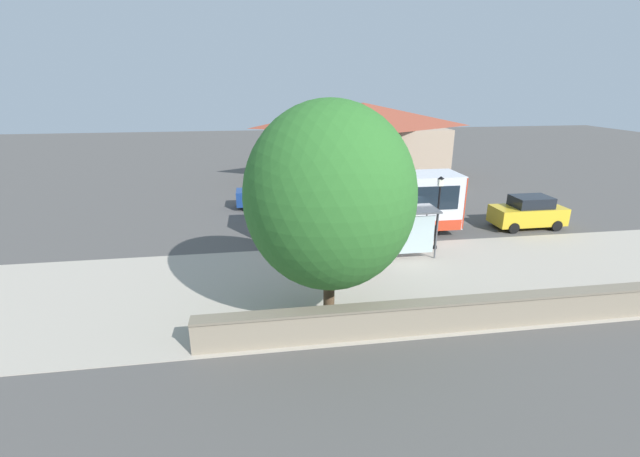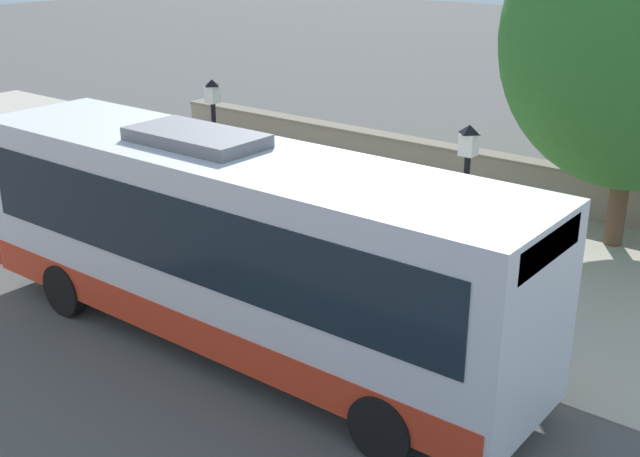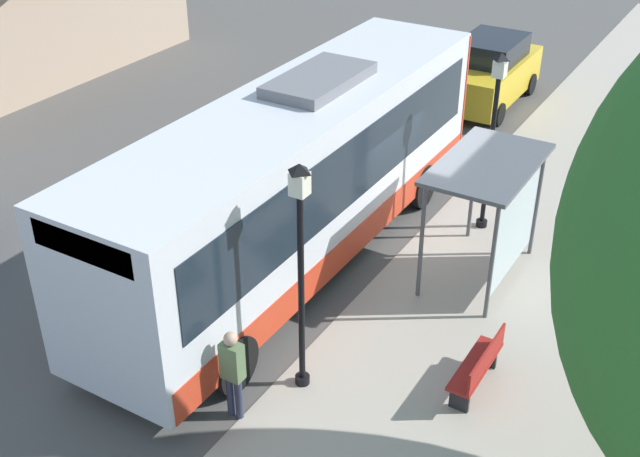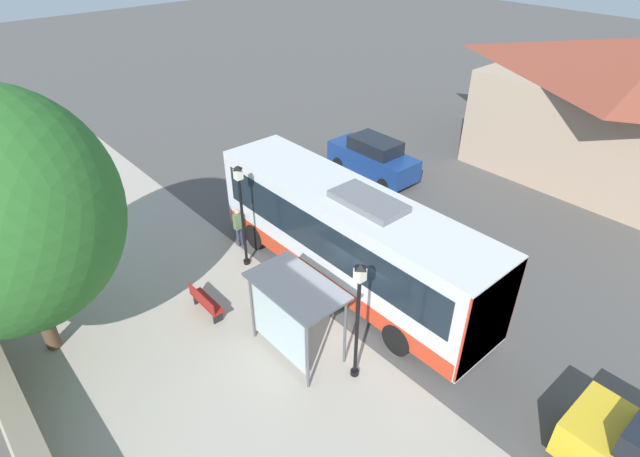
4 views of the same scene
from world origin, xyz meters
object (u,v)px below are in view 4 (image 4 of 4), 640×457
object	(u,v)px
street_lamp_near	(358,313)
parked_car_far_lane	(373,157)
bus	(348,236)
pedestrian	(239,225)
street_lamp_far	(242,208)
bus_shelter	(292,299)
bench	(205,302)
shade_tree	(1,214)

from	to	relation	value
street_lamp_near	parked_car_far_lane	distance (m)	12.54
street_lamp_near	bus	bearing A→B (deg)	49.21
pedestrian	street_lamp_far	bearing A→B (deg)	-113.11
street_lamp_far	parked_car_far_lane	world-z (taller)	street_lamp_far
bus_shelter	bench	size ratio (longest dim) A/B	1.87
pedestrian	shade_tree	xyz separation A→B (m)	(-7.15, -0.76, 3.71)
bus	shade_tree	bearing A→B (deg)	157.73
bus_shelter	street_lamp_near	size ratio (longest dim) A/B	0.73
bench	parked_car_far_lane	distance (m)	11.65
bus_shelter	parked_car_far_lane	size ratio (longest dim) A/B	0.61
bus_shelter	street_lamp_far	xyz separation A→B (m)	(1.39, 4.49, 0.35)
street_lamp_far	parked_car_far_lane	xyz separation A→B (m)	(8.69, 1.94, -1.45)
street_lamp_near	parked_car_far_lane	size ratio (longest dim) A/B	0.85
bus_shelter	shade_tree	bearing A→B (deg)	137.04
bench	street_lamp_near	bearing A→B (deg)	-69.90
street_lamp_near	parked_car_far_lane	world-z (taller)	street_lamp_near
street_lamp_near	parked_car_far_lane	bearing A→B (deg)	41.37
shade_tree	parked_car_far_lane	bearing A→B (deg)	5.71
pedestrian	parked_car_far_lane	world-z (taller)	parked_car_far_lane
bus_shelter	parked_car_far_lane	world-z (taller)	bus_shelter
bus	bench	size ratio (longest dim) A/B	7.14
shade_tree	parked_car_far_lane	xyz separation A→B (m)	(15.34, 1.54, -3.73)
bus_shelter	shade_tree	xyz separation A→B (m)	(-5.26, 4.90, 2.63)
shade_tree	street_lamp_near	bearing A→B (deg)	-48.23
street_lamp_near	street_lamp_far	size ratio (longest dim) A/B	0.98
bus	street_lamp_near	xyz separation A→B (m)	(-2.71, -3.14, 0.42)
bus	shade_tree	size ratio (longest dim) A/B	1.37
street_lamp_near	parked_car_far_lane	xyz separation A→B (m)	(9.35, 8.24, -1.40)
street_lamp_near	shade_tree	size ratio (longest dim) A/B	0.49
street_lamp_near	street_lamp_far	bearing A→B (deg)	83.98
bus_shelter	bus	bearing A→B (deg)	21.24
bus_shelter	street_lamp_near	bearing A→B (deg)	-68.03
street_lamp_near	street_lamp_far	world-z (taller)	street_lamp_far
bus_shelter	street_lamp_near	xyz separation A→B (m)	(0.73, -1.80, 0.30)
pedestrian	street_lamp_far	distance (m)	1.91
street_lamp_far	shade_tree	bearing A→B (deg)	176.52
bus	street_lamp_near	bearing A→B (deg)	-130.79
bus_shelter	street_lamp_far	bearing A→B (deg)	72.79
bus_shelter	bench	distance (m)	3.68
bus	bus_shelter	bearing A→B (deg)	-158.76
bus	pedestrian	xyz separation A→B (m)	(-1.55, 4.32, -0.96)
bus	pedestrian	distance (m)	4.69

